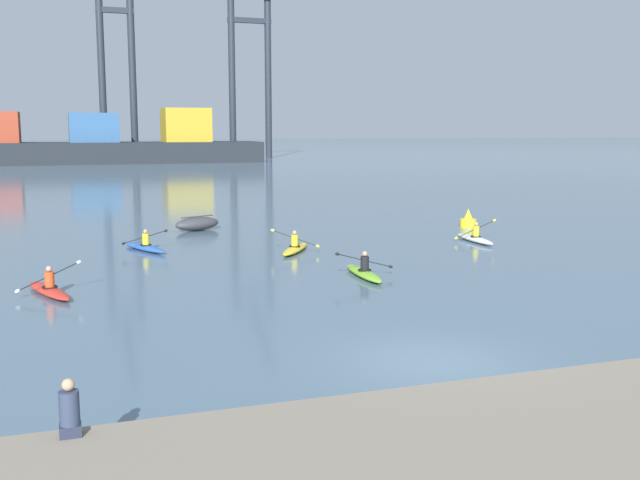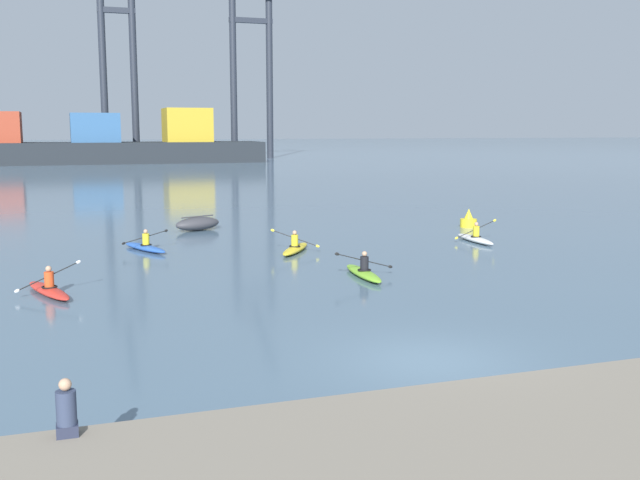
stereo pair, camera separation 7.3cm
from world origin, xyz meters
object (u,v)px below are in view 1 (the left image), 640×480
object	(u,v)px
kayak_blue	(145,247)
kayak_yellow	(295,248)
gantry_crane_east_mid	(251,52)
seated_onlooker	(69,411)
container_barge	(96,145)
kayak_white	(475,238)
kayak_red	(49,289)
gantry_crane_west_mid	(116,46)
kayak_lime	(364,272)
channel_buoy	(468,220)
capsized_dinghy	(197,224)

from	to	relation	value
kayak_blue	kayak_yellow	world-z (taller)	kayak_yellow
gantry_crane_east_mid	seated_onlooker	size ratio (longest dim) A/B	41.12
container_barge	kayak_white	distance (m)	92.94
kayak_white	kayak_red	world-z (taller)	kayak_white
kayak_white	kayak_red	size ratio (longest dim) A/B	1.01
kayak_white	seated_onlooker	size ratio (longest dim) A/B	3.83
kayak_yellow	seated_onlooker	bearing A→B (deg)	-116.36
gantry_crane_west_mid	container_barge	bearing A→B (deg)	-114.63
container_barge	kayak_red	world-z (taller)	container_barge
container_barge	kayak_yellow	xyz separation A→B (m)	(4.03, -92.02, -2.70)
gantry_crane_west_mid	kayak_blue	xyz separation A→B (m)	(-6.49, -99.13, -18.89)
kayak_red	gantry_crane_east_mid	bearing A→B (deg)	72.71
kayak_lime	kayak_yellow	xyz separation A→B (m)	(-0.69, 6.10, 0.00)
channel_buoy	kayak_blue	size ratio (longest dim) A/B	0.30
capsized_dinghy	kayak_yellow	xyz separation A→B (m)	(2.79, -8.38, -0.18)
channel_buoy	kayak_yellow	world-z (taller)	same
kayak_white	seated_onlooker	xyz separation A→B (m)	(-18.42, -19.22, 0.92)
capsized_dinghy	kayak_blue	distance (m)	6.76
channel_buoy	seated_onlooker	bearing A→B (deg)	-130.95
capsized_dinghy	kayak_yellow	distance (m)	8.83
kayak_white	kayak_blue	xyz separation A→B (m)	(-15.03, 2.47, 0.00)
channel_buoy	gantry_crane_west_mid	bearing A→B (deg)	96.49
kayak_blue	kayak_yellow	bearing A→B (deg)	-22.25
gantry_crane_west_mid	kayak_yellow	bearing A→B (deg)	-90.21
container_barge	kayak_red	xyz separation A→B (m)	(-5.96, -97.52, -2.70)
kayak_lime	gantry_crane_east_mid	bearing A→B (deg)	78.05
gantry_crane_east_mid	kayak_lime	distance (m)	113.28
gantry_crane_east_mid	capsized_dinghy	size ratio (longest dim) A/B	13.04
container_barge	gantry_crane_west_mid	size ratio (longest dim) A/B	1.37
container_barge	capsized_dinghy	size ratio (longest dim) A/B	18.51
container_barge	capsized_dinghy	xyz separation A→B (m)	(1.24, -83.65, -2.53)
gantry_crane_west_mid	capsized_dinghy	distance (m)	95.17
gantry_crane_west_mid	kayak_white	size ratio (longest dim) A/B	11.13
kayak_red	kayak_yellow	size ratio (longest dim) A/B	1.07
kayak_lime	kayak_blue	bearing A→B (deg)	128.37
kayak_yellow	seated_onlooker	size ratio (longest dim) A/B	3.57
kayak_lime	seated_onlooker	world-z (taller)	seated_onlooker
container_barge	channel_buoy	world-z (taller)	container_barge
kayak_white	kayak_blue	distance (m)	15.23
kayak_white	kayak_yellow	xyz separation A→B (m)	(-8.91, -0.03, 0.00)
kayak_red	kayak_lime	size ratio (longest dim) A/B	0.99
gantry_crane_west_mid	gantry_crane_east_mid	xyz separation A→B (m)	(23.45, 1.53, 0.05)
kayak_yellow	seated_onlooker	world-z (taller)	seated_onlooker
capsized_dinghy	seated_onlooker	distance (m)	28.38
gantry_crane_west_mid	capsized_dinghy	world-z (taller)	gantry_crane_west_mid
channel_buoy	kayak_yellow	xyz separation A→B (m)	(-11.38, -4.88, -0.19)
container_barge	gantry_crane_west_mid	xyz separation A→B (m)	(4.41, 9.61, 16.19)
gantry_crane_east_mid	kayak_yellow	bearing A→B (deg)	-103.00
gantry_crane_west_mid	kayak_white	bearing A→B (deg)	-85.20
gantry_crane_west_mid	kayak_yellow	world-z (taller)	gantry_crane_west_mid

